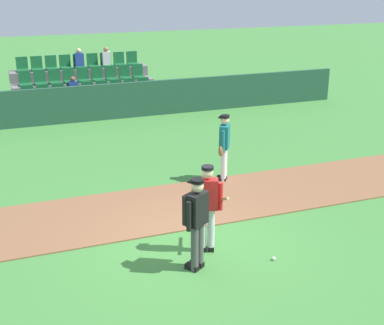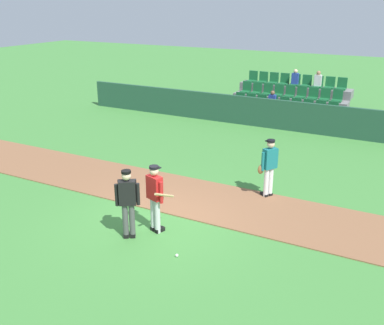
# 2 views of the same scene
# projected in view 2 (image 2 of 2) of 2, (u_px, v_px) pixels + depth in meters

# --- Properties ---
(ground_plane) EXTENTS (80.00, 80.00, 0.00)m
(ground_plane) POSITION_uv_depth(u_px,v_px,m) (157.00, 224.00, 11.54)
(ground_plane) COLOR #42843A
(infield_dirt_path) EXTENTS (28.00, 2.56, 0.03)m
(infield_dirt_path) POSITION_uv_depth(u_px,v_px,m) (190.00, 196.00, 13.09)
(infield_dirt_path) COLOR brown
(infield_dirt_path) RESTS_ON ground
(dugout_fence) EXTENTS (20.00, 0.16, 1.32)m
(dugout_fence) POSITION_uv_depth(u_px,v_px,m) (277.00, 114.00, 19.73)
(dugout_fence) COLOR #234C38
(dugout_fence) RESTS_ON ground
(stadium_bleachers) EXTENTS (5.55, 2.95, 2.30)m
(stadium_bleachers) POSITION_uv_depth(u_px,v_px,m) (289.00, 107.00, 21.30)
(stadium_bleachers) COLOR slate
(stadium_bleachers) RESTS_ON ground
(batter_red_jersey) EXTENTS (0.59, 0.80, 1.76)m
(batter_red_jersey) POSITION_uv_depth(u_px,v_px,m) (155.00, 196.00, 10.83)
(batter_red_jersey) COLOR silver
(batter_red_jersey) RESTS_ON ground
(umpire_home_plate) EXTENTS (0.53, 0.46, 1.76)m
(umpire_home_plate) POSITION_uv_depth(u_px,v_px,m) (128.00, 200.00, 10.56)
(umpire_home_plate) COLOR #4C4C4C
(umpire_home_plate) RESTS_ON ground
(runner_teal_jersey) EXTENTS (0.49, 0.57, 1.76)m
(runner_teal_jersey) POSITION_uv_depth(u_px,v_px,m) (269.00, 166.00, 12.78)
(runner_teal_jersey) COLOR white
(runner_teal_jersey) RESTS_ON ground
(baseball) EXTENTS (0.07, 0.07, 0.07)m
(baseball) POSITION_uv_depth(u_px,v_px,m) (177.00, 255.00, 10.05)
(baseball) COLOR white
(baseball) RESTS_ON ground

